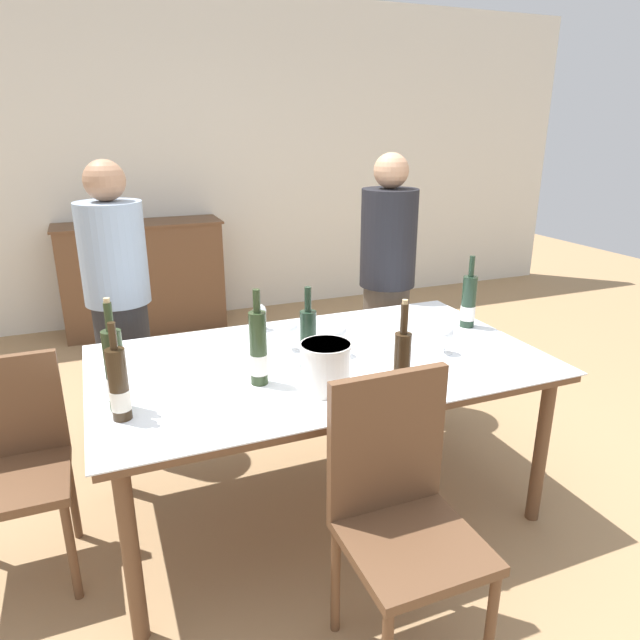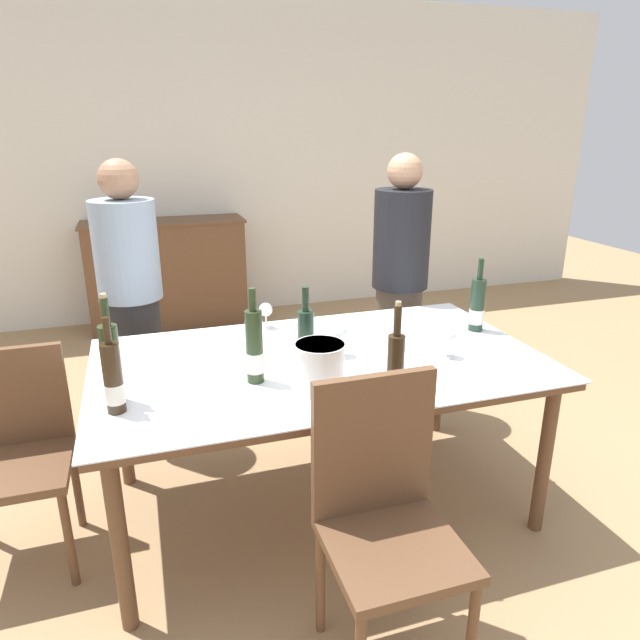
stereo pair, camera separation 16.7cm
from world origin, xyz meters
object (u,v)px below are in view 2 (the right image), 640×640
object	(u,v)px
wine_glass_0	(293,329)
wine_glass_3	(339,334)
wine_bottle_2	(112,366)
person_host	(133,309)
ice_bucket	(320,366)
chair_near_front	(384,506)
wine_bottle_5	(477,306)
wine_bottle_1	(113,380)
person_guest_left	(399,289)
wine_bottle_0	(395,367)
wine_bottle_3	(306,342)
dining_table	(320,371)
wine_glass_1	(266,311)
wine_bottle_4	(254,348)
sideboard_cabinet	(168,274)
wine_glass_2	(448,338)
chair_left_end	(15,444)

from	to	relation	value
wine_glass_0	wine_glass_3	xyz separation A→B (m)	(0.17, -0.14, 0.01)
wine_bottle_2	person_host	world-z (taller)	person_host
ice_bucket	wine_glass_3	bearing A→B (deg)	58.93
wine_glass_3	chair_near_front	world-z (taller)	chair_near_front
wine_bottle_5	chair_near_front	xyz separation A→B (m)	(-0.89, -0.90, -0.32)
wine_bottle_5	chair_near_front	bearing A→B (deg)	-134.61
ice_bucket	chair_near_front	world-z (taller)	chair_near_front
wine_bottle_1	person_guest_left	size ratio (longest dim) A/B	0.22
wine_bottle_0	chair_near_front	distance (m)	0.50
ice_bucket	wine_bottle_3	world-z (taller)	wine_bottle_3
chair_near_front	wine_bottle_1	bearing A→B (deg)	145.90
dining_table	chair_near_front	size ratio (longest dim) A/B	1.98
ice_bucket	person_guest_left	world-z (taller)	person_guest_left
ice_bucket	wine_bottle_1	size ratio (longest dim) A/B	0.56
wine_bottle_0	person_host	world-z (taller)	person_host
dining_table	wine_bottle_2	bearing A→B (deg)	-169.42
ice_bucket	person_guest_left	size ratio (longest dim) A/B	0.13
wine_bottle_5	wine_glass_1	size ratio (longest dim) A/B	2.79
wine_bottle_4	person_host	bearing A→B (deg)	113.80
wine_bottle_1	wine_glass_3	xyz separation A→B (m)	(0.93, 0.25, -0.02)
sideboard_cabinet	person_guest_left	size ratio (longest dim) A/B	0.87
wine_bottle_0	wine_bottle_5	xyz separation A→B (m)	(0.70, 0.56, -0.00)
dining_table	sideboard_cabinet	bearing A→B (deg)	99.63
wine_bottle_4	wine_glass_2	distance (m)	0.86
wine_bottle_2	wine_bottle_4	distance (m)	0.53
wine_bottle_3	wine_glass_1	distance (m)	0.57
wine_bottle_0	person_host	xyz separation A→B (m)	(-0.92, 1.34, -0.10)
wine_glass_1	wine_glass_3	size ratio (longest dim) A/B	0.89
wine_bottle_5	wine_glass_3	xyz separation A→B (m)	(-0.76, -0.10, -0.02)
wine_bottle_3	person_guest_left	bearing A→B (deg)	46.53
dining_table	wine_glass_0	world-z (taller)	wine_glass_0
sideboard_cabinet	wine_bottle_0	world-z (taller)	wine_bottle_0
chair_left_end	chair_near_front	bearing A→B (deg)	-35.23
wine_bottle_4	chair_near_front	bearing A→B (deg)	-66.43
sideboard_cabinet	chair_left_end	xyz separation A→B (m)	(-0.77, -2.80, 0.04)
wine_bottle_4	chair_near_front	xyz separation A→B (m)	(0.28, -0.64, -0.34)
dining_table	wine_bottle_4	distance (m)	0.40
ice_bucket	wine_bottle_0	distance (m)	0.29
wine_bottle_3	wine_glass_0	xyz separation A→B (m)	(0.01, 0.25, -0.03)
sideboard_cabinet	wine_bottle_2	size ratio (longest dim) A/B	3.28
wine_glass_0	wine_bottle_1	bearing A→B (deg)	-152.95
wine_bottle_0	wine_bottle_2	xyz separation A→B (m)	(-0.99, 0.29, 0.02)
wine_bottle_0	person_host	bearing A→B (deg)	124.42
wine_bottle_1	wine_bottle_5	distance (m)	1.73
wine_bottle_4	person_host	world-z (taller)	person_host
wine_glass_1	chair_near_front	size ratio (longest dim) A/B	0.13
ice_bucket	wine_glass_1	bearing A→B (deg)	93.06
person_host	wine_bottle_5	bearing A→B (deg)	-25.69
sideboard_cabinet	wine_bottle_3	world-z (taller)	wine_bottle_3
wine_glass_2	dining_table	bearing A→B (deg)	164.64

